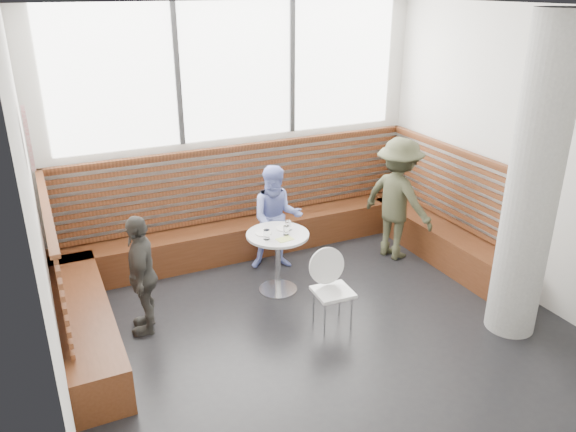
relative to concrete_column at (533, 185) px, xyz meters
name	(u,v)px	position (x,y,z in m)	size (l,w,h in m)	color
room	(334,193)	(-1.85, 0.60, 0.00)	(5.00, 5.00, 3.20)	silver
booth	(262,238)	(-1.85, 2.37, -1.19)	(5.00, 2.50, 1.44)	#4B2612
concrete_column	(533,185)	(0.00, 0.00, 0.00)	(0.50, 0.50, 3.20)	gray
wall_art	(28,138)	(-4.31, 1.00, 0.70)	(0.50, 0.50, 0.03)	white
cafe_table	(278,250)	(-1.92, 1.74, -1.07)	(0.72, 0.72, 0.74)	silver
cafe_chair	(330,283)	(-1.70, 0.88, -1.11)	(0.40, 0.39, 0.84)	white
adult_man	(398,199)	(-0.12, 1.94, -0.79)	(1.04, 0.60, 1.61)	#42452E
child_back	(276,218)	(-1.68, 2.30, -0.93)	(0.66, 0.51, 1.35)	#8797EB
child_left	(142,274)	(-3.49, 1.61, -0.95)	(0.76, 0.31, 1.29)	#42403C
plate_near	(263,233)	(-2.07, 1.80, -0.85)	(0.18, 0.18, 0.01)	white
plate_far	(284,228)	(-1.79, 1.83, -0.85)	(0.18, 0.18, 0.01)	white
glass_left	(267,235)	(-2.09, 1.65, -0.80)	(0.07, 0.07, 0.11)	white
glass_mid	(286,230)	(-1.84, 1.67, -0.80)	(0.07, 0.07, 0.11)	white
glass_right	(288,226)	(-1.76, 1.78, -0.80)	(0.07, 0.07, 0.11)	white
menu_card	(285,239)	(-1.91, 1.56, -0.86)	(0.18, 0.13, 0.00)	#A5C64C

